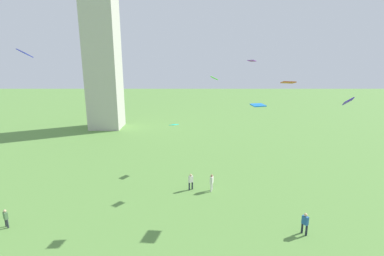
# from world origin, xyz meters

# --- Properties ---
(person_0) EXTENTS (0.47, 0.54, 1.80)m
(person_0) POSITION_xyz_m (11.78, 14.15, 1.02)
(person_0) COLOR #1E2333
(person_0) RESTS_ON ground_plane
(person_1) EXTENTS (0.47, 0.43, 1.56)m
(person_1) POSITION_xyz_m (-11.88, 15.09, 0.88)
(person_1) COLOR #2D3338
(person_1) RESTS_ON ground_plane
(person_2) EXTENTS (0.52, 0.48, 1.74)m
(person_2) POSITION_xyz_m (2.95, 21.90, 0.99)
(person_2) COLOR #1E2333
(person_2) RESTS_ON ground_plane
(person_3) EXTENTS (0.41, 0.54, 1.81)m
(person_3) POSITION_xyz_m (5.09, 21.62, 1.02)
(person_3) COLOR silver
(person_3) RESTS_ON ground_plane
(kite_flying_1) EXTENTS (0.86, 1.17, 0.10)m
(kite_flying_1) POSITION_xyz_m (7.24, 12.35, 10.44)
(kite_flying_1) COLOR blue
(kite_flying_2) EXTENTS (0.84, 0.89, 0.67)m
(kite_flying_2) POSITION_xyz_m (12.79, 12.13, 10.72)
(kite_flying_2) COLOR #3F1AC4
(kite_flying_3) EXTENTS (1.13, 1.26, 0.28)m
(kite_flying_3) POSITION_xyz_m (0.92, 27.80, 5.55)
(kite_flying_3) COLOR #18E9C8
(kite_flying_4) EXTENTS (1.63, 1.61, 0.94)m
(kite_flying_4) POSITION_xyz_m (-14.11, 24.91, 13.78)
(kite_flying_4) COLOR #3235E9
(kite_flying_5) EXTENTS (0.70, 1.02, 0.37)m
(kite_flying_5) POSITION_xyz_m (4.93, 18.66, 11.68)
(kite_flying_5) COLOR #30C60F
(kite_flying_6) EXTENTS (1.07, 1.15, 0.22)m
(kite_flying_6) POSITION_xyz_m (9.34, 25.25, 13.01)
(kite_flying_6) COLOR purple
(kite_flying_7) EXTENTS (1.19, 1.60, 0.33)m
(kite_flying_7) POSITION_xyz_m (11.36, 19.39, 11.27)
(kite_flying_7) COLOR #CE511E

